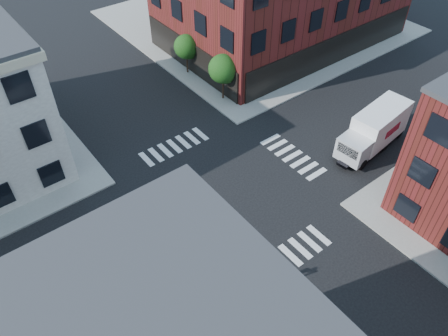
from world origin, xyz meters
The scene contains 7 objects.
ground centered at (0.00, 0.00, 0.00)m, with size 120.00×120.00×0.00m, color black.
sidewalk_ne centered at (21.00, 21.00, 0.07)m, with size 30.00×30.00×0.15m, color gray.
tree_near centered at (7.56, 9.98, 3.16)m, with size 2.69×2.69×4.49m.
tree_far centered at (7.56, 15.98, 2.87)m, with size 2.43×2.43×4.07m.
signal_pole centered at (-6.72, -6.68, 2.86)m, with size 1.29×1.24×4.60m.
box_truck centered at (13.04, -3.08, 1.80)m, with size 7.82×3.14×3.46m.
traffic_cone centered at (-5.70, -5.70, 0.30)m, with size 0.34×0.34×0.62m.
Camera 1 is at (-13.84, -17.75, 23.83)m, focal length 35.00 mm.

